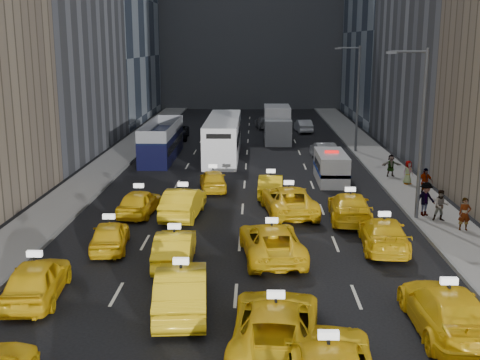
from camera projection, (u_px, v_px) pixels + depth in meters
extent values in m
plane|color=black|center=(234.00, 320.00, 20.57)|extent=(160.00, 160.00, 0.00)
cube|color=gray|center=(106.00, 167.00, 45.17)|extent=(3.00, 90.00, 0.15)
cube|color=gray|center=(387.00, 169.00, 44.65)|extent=(3.00, 90.00, 0.15)
cube|color=slate|center=(125.00, 167.00, 45.13)|extent=(0.15, 90.00, 0.18)
cube|color=slate|center=(367.00, 168.00, 44.68)|extent=(0.15, 90.00, 0.18)
cylinder|color=#595B60|center=(422.00, 137.00, 31.02)|extent=(0.20, 0.20, 9.00)
cylinder|color=#595B60|center=(409.00, 52.00, 30.08)|extent=(1.80, 0.12, 0.12)
cube|color=slate|center=(391.00, 53.00, 30.11)|extent=(0.50, 0.22, 0.12)
cylinder|color=#595B60|center=(358.00, 100.00, 50.50)|extent=(0.20, 0.20, 9.00)
cylinder|color=#595B60|center=(349.00, 48.00, 49.56)|extent=(1.80, 0.12, 0.12)
cube|color=slate|center=(338.00, 48.00, 49.60)|extent=(0.50, 0.22, 0.12)
imported|color=yellow|center=(37.00, 279.00, 22.03)|extent=(2.25, 4.70, 1.55)
imported|color=yellow|center=(182.00, 289.00, 21.04)|extent=(2.16, 5.13, 1.65)
imported|color=yellow|center=(275.00, 325.00, 18.42)|extent=(3.04, 5.90, 1.59)
imported|color=yellow|center=(447.00, 310.00, 19.50)|extent=(2.26, 5.43, 1.57)
imported|color=yellow|center=(110.00, 235.00, 27.39)|extent=(2.06, 4.11, 1.35)
imported|color=yellow|center=(175.00, 248.00, 25.57)|extent=(1.70, 4.49, 1.46)
imported|color=yellow|center=(272.00, 241.00, 26.31)|extent=(3.11, 5.64, 1.50)
imported|color=yellow|center=(383.00, 234.00, 27.48)|extent=(2.38, 5.08, 1.44)
imported|color=yellow|center=(139.00, 202.00, 32.90)|extent=(2.11, 4.33, 1.42)
imported|color=yellow|center=(183.00, 203.00, 32.47)|extent=(2.14, 5.00, 1.60)
imported|color=yellow|center=(289.00, 200.00, 33.05)|extent=(3.26, 5.88, 1.56)
imported|color=yellow|center=(350.00, 207.00, 31.79)|extent=(2.43, 5.29, 1.50)
imported|color=yellow|center=(213.00, 180.00, 38.32)|extent=(2.08, 4.18, 1.37)
imported|color=yellow|center=(271.00, 185.00, 36.89)|extent=(1.66, 4.21, 1.36)
cube|color=silver|center=(331.00, 167.00, 40.66)|extent=(2.19, 5.09, 1.99)
cylinder|color=black|center=(321.00, 181.00, 39.27)|extent=(0.28, 0.80, 0.80)
cylinder|color=black|center=(346.00, 181.00, 39.23)|extent=(0.28, 0.80, 0.80)
cylinder|color=black|center=(317.00, 171.00, 42.37)|extent=(0.28, 0.80, 0.80)
cylinder|color=black|center=(339.00, 171.00, 42.33)|extent=(0.28, 0.80, 0.80)
cube|color=navy|center=(331.00, 169.00, 40.69)|extent=(2.23, 5.09, 0.23)
cube|color=red|center=(332.00, 152.00, 40.42)|extent=(0.92, 0.37, 0.14)
cube|color=black|center=(162.00, 141.00, 48.78)|extent=(2.76, 10.09, 2.91)
cylinder|color=black|center=(141.00, 161.00, 45.02)|extent=(0.28, 1.10, 1.10)
cylinder|color=black|center=(167.00, 161.00, 44.97)|extent=(0.28, 1.10, 1.10)
cylinder|color=black|center=(158.00, 143.00, 52.99)|extent=(0.28, 1.10, 1.10)
cylinder|color=black|center=(180.00, 143.00, 52.94)|extent=(0.28, 1.10, 1.10)
cube|color=white|center=(223.00, 137.00, 49.56)|extent=(3.44, 12.54, 3.20)
cylinder|color=black|center=(204.00, 162.00, 44.67)|extent=(0.28, 1.10, 1.10)
cylinder|color=black|center=(235.00, 162.00, 44.61)|extent=(0.28, 1.10, 1.10)
cylinder|color=black|center=(214.00, 140.00, 54.98)|extent=(0.28, 1.10, 1.10)
cylinder|color=black|center=(239.00, 140.00, 54.92)|extent=(0.28, 1.10, 1.10)
cube|color=silver|center=(277.00, 124.00, 57.30)|extent=(2.99, 7.28, 3.25)
cylinder|color=black|center=(266.00, 140.00, 54.98)|extent=(0.28, 1.10, 1.10)
cylinder|color=black|center=(290.00, 140.00, 54.93)|extent=(0.28, 1.10, 1.10)
cylinder|color=black|center=(265.00, 131.00, 60.15)|extent=(0.28, 1.10, 1.10)
cylinder|color=black|center=(287.00, 131.00, 60.10)|extent=(0.28, 1.10, 1.10)
imported|color=#929599|center=(324.00, 151.00, 48.26)|extent=(1.97, 4.51, 1.44)
imported|color=black|center=(175.00, 131.00, 58.91)|extent=(2.82, 5.70, 1.56)
imported|color=slate|center=(265.00, 122.00, 66.02)|extent=(2.42, 4.76, 1.32)
imported|color=black|center=(220.00, 125.00, 63.91)|extent=(2.07, 4.23, 1.39)
imported|color=#ADB0B5|center=(303.00, 126.00, 63.11)|extent=(1.81, 4.21, 1.35)
imported|color=gray|center=(465.00, 214.00, 29.68)|extent=(0.61, 0.41, 1.65)
imported|color=gray|center=(441.00, 205.00, 31.25)|extent=(0.82, 0.49, 1.65)
imported|color=gray|center=(426.00, 199.00, 32.17)|extent=(1.28, 0.94, 1.83)
imported|color=gray|center=(425.00, 182.00, 36.15)|extent=(1.09, 0.63, 1.76)
imported|color=gray|center=(408.00, 172.00, 39.38)|extent=(0.87, 0.69, 1.56)
imported|color=gray|center=(391.00, 165.00, 41.66)|extent=(1.46, 0.60, 1.53)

